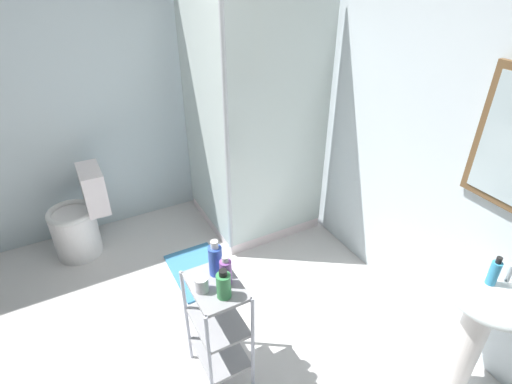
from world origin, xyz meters
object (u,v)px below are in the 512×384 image
Objects in this scene: hand_soap_bottle at (494,272)px; shampoo_bottle_blue at (215,260)px; bath_mat at (198,271)px; shower_stall at (249,181)px; rinse_cup at (202,284)px; pedestal_sink at (478,319)px; toilet at (80,220)px; body_wash_bottle_green at (224,285)px; storage_cart at (218,323)px; conditioner_bottle_purple at (226,272)px.

hand_soap_bottle reaches higher than shampoo_bottle_blue.
hand_soap_bottle is 2.12m from bath_mat.
shower_stall is 1.67m from rinse_cup.
shower_stall is at bearing -171.41° from pedestal_sink.
shampoo_bottle_blue is at bearing -34.00° from shower_stall.
shower_stall reaches higher than toilet.
hand_soap_bottle is (2.04, 0.34, 0.42)m from shower_stall.
shower_stall is at bearing 146.00° from shampoo_bottle_blue.
hand_soap_bottle reaches higher than body_wash_bottle_green.
hand_soap_bottle is 0.76× the size of shampoo_bottle_blue.
rinse_cup is at bearing 16.15° from toilet.
body_wash_bottle_green is 0.78× the size of shampoo_bottle_blue.
shampoo_bottle_blue is at bearing 169.82° from body_wash_bottle_green.
body_wash_bottle_green is (0.10, 0.01, 0.38)m from storage_cart.
bath_mat is (0.71, 0.75, -0.31)m from toilet.
pedestal_sink reaches higher than toilet.
hand_soap_bottle is at bearing 58.98° from conditioner_bottle_purple.
shampoo_bottle_blue is (-0.08, 0.04, 0.40)m from storage_cart.
storage_cart is 0.41m from shampoo_bottle_blue.
storage_cart is 4.24× the size of body_wash_bottle_green.
toilet is 1.72m from storage_cart.
shampoo_bottle_blue reaches higher than bath_mat.
shower_stall reaches higher than rinse_cup.
shampoo_bottle_blue is at bearing -124.17° from hand_soap_bottle.
hand_soap_bottle is 2.00× the size of rinse_cup.
rinse_cup is at bearing -54.54° from shampoo_bottle_blue.
body_wash_bottle_green is at bearing -10.18° from shampoo_bottle_blue.
shampoo_bottle_blue is at bearing -171.59° from conditioner_bottle_purple.
storage_cart is (-0.75, -1.19, -0.14)m from pedestal_sink.
body_wash_bottle_green is at bearing 5.21° from storage_cart.
shower_stall is 2.63× the size of toilet.
bath_mat is (-1.01, 0.19, -0.81)m from body_wash_bottle_green.
storage_cart is (1.63, 0.55, 0.12)m from toilet.
bath_mat is at bearing 169.13° from body_wash_bottle_green.
toilet is 4.46× the size of hand_soap_bottle.
toilet is 8.89× the size of rinse_cup.
storage_cart is 1.23× the size of bath_mat.
storage_cart is at bearing 18.65° from toilet.
bath_mat is (0.41, -0.68, -0.45)m from shower_stall.
shampoo_bottle_blue is at bearing -11.01° from bath_mat.
pedestal_sink is 1.07× the size of toilet.
pedestal_sink is 1.49m from rinse_cup.
hand_soap_bottle is 0.28× the size of bath_mat.
body_wash_bottle_green reaches higher than storage_cart.
body_wash_bottle_green is at bearing -118.80° from pedestal_sink.
bath_mat is (-0.94, 0.15, -0.81)m from conditioner_bottle_purple.
rinse_cup is at bearing -120.35° from pedestal_sink.
rinse_cup is (-0.72, -1.30, -0.10)m from hand_soap_bottle.
shampoo_bottle_blue is 2.61× the size of rinse_cup.
shower_stall reaches higher than hand_soap_bottle.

